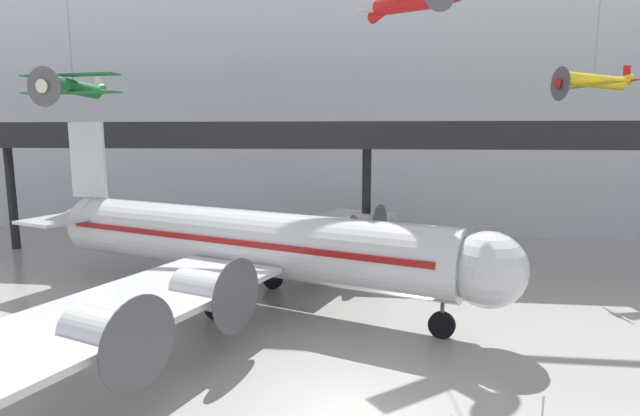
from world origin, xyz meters
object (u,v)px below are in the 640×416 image
suspended_plane_yellow_lowwing (593,81)px  suspended_plane_red_highwing (405,2)px  suspended_plane_green_biplane (73,86)px  stanchion_barrier (542,415)px  airliner_silver_main (239,242)px

suspended_plane_yellow_lowwing → suspended_plane_red_highwing: 15.00m
suspended_plane_green_biplane → stanchion_barrier: size_ratio=10.76×
airliner_silver_main → stanchion_barrier: size_ratio=33.43×
suspended_plane_green_biplane → suspended_plane_red_highwing: 21.47m
airliner_silver_main → suspended_plane_yellow_lowwing: bearing=41.9°
airliner_silver_main → suspended_plane_green_biplane: bearing=-173.9°
suspended_plane_green_biplane → suspended_plane_red_highwing: (20.95, 0.56, 4.68)m
airliner_silver_main → suspended_plane_green_biplane: size_ratio=3.11×
suspended_plane_green_biplane → stanchion_barrier: bearing=68.0°
suspended_plane_yellow_lowwing → stanchion_barrier: (-8.83, -20.37, -13.14)m
airliner_silver_main → stanchion_barrier: bearing=-19.2°
suspended_plane_red_highwing → suspended_plane_green_biplane: bearing=-126.9°
suspended_plane_green_biplane → airliner_silver_main: bearing=83.2°
airliner_silver_main → suspended_plane_green_biplane: 15.06m
suspended_plane_yellow_lowwing → stanchion_barrier: size_ratio=10.21×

